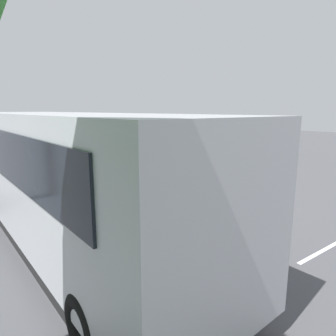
# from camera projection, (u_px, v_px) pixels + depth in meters

# --- Properties ---
(ground_plane) EXTENTS (80.00, 80.00, 0.00)m
(ground_plane) POSITION_uv_depth(u_px,v_px,m) (177.00, 198.00, 11.23)
(ground_plane) COLOR #4C4C51
(tour_bus) EXTENTS (10.28, 2.84, 3.25)m
(tour_bus) POSITION_uv_depth(u_px,v_px,m) (65.00, 180.00, 7.15)
(tour_bus) COLOR #B7BABF
(tour_bus) RESTS_ON ground_plane
(spectator_far_left) EXTENTS (0.57, 0.32, 1.77)m
(spectator_far_left) POSITION_uv_depth(u_px,v_px,m) (217.00, 201.00, 7.43)
(spectator_far_left) COLOR black
(spectator_far_left) RESTS_ON ground_plane
(spectator_left) EXTENTS (0.58, 0.36, 1.74)m
(spectator_left) POSITION_uv_depth(u_px,v_px,m) (182.00, 192.00, 8.36)
(spectator_left) COLOR black
(spectator_left) RESTS_ON ground_plane
(spectator_centre) EXTENTS (0.57, 0.38, 1.67)m
(spectator_centre) POSITION_uv_depth(u_px,v_px,m) (150.00, 187.00, 9.10)
(spectator_centre) COLOR black
(spectator_centre) RESTS_ON ground_plane
(spectator_right) EXTENTS (0.57, 0.31, 1.73)m
(spectator_right) POSITION_uv_depth(u_px,v_px,m) (140.00, 176.00, 10.31)
(spectator_right) COLOR black
(spectator_right) RESTS_ON ground_plane
(spectator_far_right) EXTENTS (0.58, 0.38, 1.71)m
(spectator_far_right) POSITION_uv_depth(u_px,v_px,m) (124.00, 171.00, 11.19)
(spectator_far_right) COLOR black
(spectator_far_right) RESTS_ON ground_plane
(parked_motorcycle_silver) EXTENTS (2.05, 0.61, 0.99)m
(parked_motorcycle_silver) POSITION_uv_depth(u_px,v_px,m) (95.00, 184.00, 11.42)
(parked_motorcycle_silver) COLOR black
(parked_motorcycle_silver) RESTS_ON ground_plane
(stunt_motorcycle) EXTENTS (1.96, 0.58, 1.80)m
(stunt_motorcycle) POSITION_uv_depth(u_px,v_px,m) (160.00, 153.00, 15.70)
(stunt_motorcycle) COLOR black
(stunt_motorcycle) RESTS_ON ground_plane
(traffic_cone) EXTENTS (0.34, 0.34, 0.63)m
(traffic_cone) POSITION_uv_depth(u_px,v_px,m) (199.00, 171.00, 14.82)
(traffic_cone) COLOR orange
(traffic_cone) RESTS_ON ground_plane
(bay_line_b) EXTENTS (0.20, 3.66, 0.01)m
(bay_line_b) POSITION_uv_depth(u_px,v_px,m) (256.00, 210.00, 9.94)
(bay_line_b) COLOR white
(bay_line_b) RESTS_ON ground_plane
(bay_line_c) EXTENTS (0.24, 4.99, 0.01)m
(bay_line_c) POSITION_uv_depth(u_px,v_px,m) (199.00, 192.00, 12.12)
(bay_line_c) COLOR white
(bay_line_c) RESTS_ON ground_plane
(bay_line_d) EXTENTS (0.24, 4.91, 0.01)m
(bay_line_d) POSITION_uv_depth(u_px,v_px,m) (159.00, 179.00, 14.30)
(bay_line_d) COLOR white
(bay_line_d) RESTS_ON ground_plane
(bay_line_e) EXTENTS (0.23, 4.76, 0.01)m
(bay_line_e) POSITION_uv_depth(u_px,v_px,m) (130.00, 170.00, 16.48)
(bay_line_e) COLOR white
(bay_line_e) RESTS_ON ground_plane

